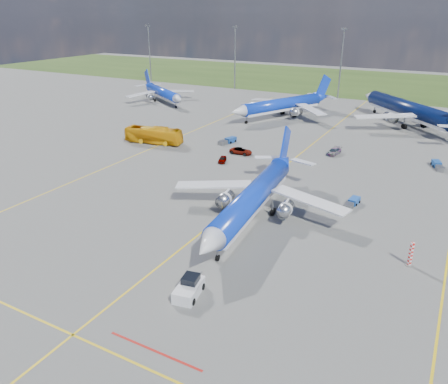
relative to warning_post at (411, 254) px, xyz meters
The scene contains 17 objects.
ground 27.24m from the warning_post, 162.90° to the right, with size 400.00×400.00×0.00m, color #5A5A57.
grass_strip 144.37m from the warning_post, 100.38° to the left, with size 400.00×80.00×0.01m, color #2D4719.
taxiway_lines 32.52m from the warning_post, 142.66° to the left, with size 60.25×160.00×0.02m.
floodlight_masts 103.84m from the warning_post, 98.91° to the left, with size 202.20×0.50×22.70m.
warning_post is the anchor object (origin of this frame).
bg_jet_nw 108.19m from the warning_post, 141.53° to the left, with size 25.51×33.48×8.77m, color #0D32C3, non-canonical shape.
bg_jet_nnw 77.85m from the warning_post, 122.82° to the left, with size 29.64×38.91×10.19m, color #0D32C3, non-canonical shape.
bg_jet_n 72.95m from the warning_post, 97.70° to the left, with size 35.15×46.14×12.08m, color #07123A, non-canonical shape.
main_airliner 21.86m from the warning_post, behind, with size 28.53×37.45×9.81m, color #0D32C3, non-canonical shape.
pushback_tug 26.42m from the warning_post, 138.68° to the right, with size 2.94×6.04×2.01m.
apron_bus 64.03m from the warning_post, 155.01° to the left, with size 3.14×13.42×3.74m, color #EFA80E.
service_car_a 44.23m from the warning_post, 148.97° to the left, with size 1.35×3.36×1.15m, color #999999.
service_car_b 47.13m from the warning_post, 141.66° to the left, with size 2.21×4.80×1.33m, color #999999.
service_car_c 43.09m from the warning_post, 117.23° to the left, with size 1.84×4.52×1.31m, color #999999.
baggage_tug_w 17.34m from the warning_post, 125.66° to the left, with size 1.70×4.42×0.97m.
baggage_tug_c 55.70m from the warning_post, 140.90° to the left, with size 2.44×5.18×1.12m.
baggage_tug_e 39.57m from the warning_post, 89.82° to the left, with size 2.69×4.97×1.08m.
Camera 1 is at (27.97, -41.74, 28.10)m, focal length 35.00 mm.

